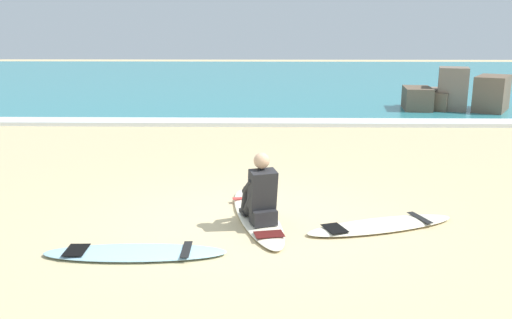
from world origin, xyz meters
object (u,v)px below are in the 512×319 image
Objects in this scene: surfboard_main at (257,216)px; surfer_seated at (260,195)px; surfboard_spare_far at (381,225)px; surfboard_spare_near at (135,253)px.

surfer_seated is (0.05, -0.31, 0.40)m from surfboard_main.
surfboard_spare_far is at bearing -11.57° from surfboard_main.
surfboard_spare_near is 3.21m from surfboard_spare_far.
surfer_seated is 1.66m from surfboard_spare_far.
surfboard_main is 0.51m from surfer_seated.
surfboard_main and surfboard_spare_far have the same top height.
surfboard_main is at bearing 99.23° from surfer_seated.
surfer_seated is 0.43× the size of surfboard_spare_far.
surfboard_spare_near is 0.98× the size of surfboard_spare_far.
surfboard_spare_near is at bearing -145.80° from surfer_seated.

